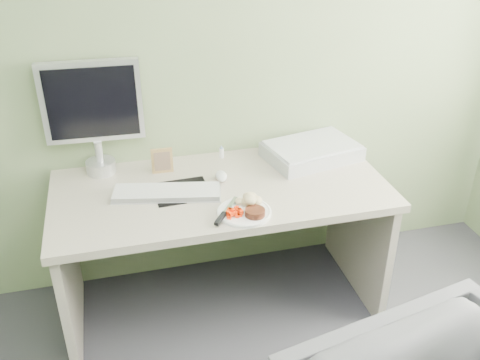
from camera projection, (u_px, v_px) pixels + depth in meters
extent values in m
plane|color=gray|center=(202.00, 38.00, 2.57)|extent=(3.50, 0.00, 3.50)
cube|color=beige|center=(221.00, 190.00, 2.57)|extent=(1.60, 0.75, 0.04)
cube|color=#A69A8D|center=(69.00, 275.00, 2.58)|extent=(0.04, 0.70, 0.69)
cube|color=#A69A8D|center=(358.00, 231.00, 2.91)|extent=(0.04, 0.70, 0.69)
cylinder|color=white|center=(244.00, 212.00, 2.35)|extent=(0.24, 0.24, 0.01)
cylinder|color=black|center=(255.00, 212.00, 2.31)|extent=(0.10, 0.10, 0.03)
ellipsoid|color=tan|center=(249.00, 199.00, 2.38)|extent=(0.13, 0.12, 0.06)
cube|color=#FF2E05|center=(235.00, 211.00, 2.31)|extent=(0.07, 0.07, 0.04)
cube|color=silver|center=(231.00, 205.00, 2.37)|extent=(0.10, 0.13, 0.01)
cube|color=black|center=(220.00, 219.00, 2.27)|extent=(0.07, 0.09, 0.02)
cube|color=black|center=(182.00, 191.00, 2.52)|extent=(0.27, 0.24, 0.00)
cube|color=white|center=(167.00, 192.00, 2.48)|extent=(0.51, 0.24, 0.02)
ellipsoid|color=white|center=(221.00, 176.00, 2.62)|extent=(0.06, 0.10, 0.04)
cube|color=#A6844D|center=(162.00, 161.00, 2.65)|extent=(0.11, 0.01, 0.13)
cylinder|color=white|center=(222.00, 153.00, 2.82)|extent=(0.02, 0.02, 0.05)
cone|color=#7C97C6|center=(221.00, 147.00, 2.80)|extent=(0.02, 0.02, 0.02)
cube|color=#ACB0B3|center=(312.00, 152.00, 2.81)|extent=(0.52, 0.40, 0.07)
cylinder|color=silver|center=(101.00, 166.00, 2.68)|extent=(0.15, 0.15, 0.06)
cylinder|color=silver|center=(99.00, 151.00, 2.63)|extent=(0.04, 0.04, 0.10)
cube|color=silver|center=(92.00, 102.00, 2.53)|extent=(0.47, 0.06, 0.40)
cube|color=black|center=(92.00, 103.00, 2.51)|extent=(0.42, 0.02, 0.35)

